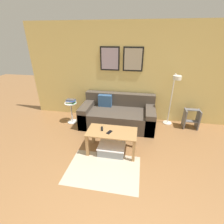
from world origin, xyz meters
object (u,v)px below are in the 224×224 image
Objects in this scene: floor_lamp at (174,92)px; remote_control at (102,129)px; couch at (118,115)px; coffee_table at (112,136)px; cell_phone at (109,132)px; storage_bin at (112,149)px; step_stool at (191,118)px; book_stack at (71,101)px; side_table at (71,111)px.

remote_control is (-1.51, -1.25, -0.45)m from floor_lamp.
remote_control is at bearing -98.39° from couch.
cell_phone reaches higher than coffee_table.
coffee_table is 0.12m from cell_phone.
remote_control is (-0.22, 0.09, 0.41)m from storage_bin.
storage_bin is 2.30m from step_stool.
remote_control is at bearing 157.31° from storage_bin.
floor_lamp is (1.30, 1.29, 0.57)m from coffee_table.
book_stack is at bearing 123.02° from remote_control.
cell_phone is at bearing -41.00° from book_stack.
book_stack reaches higher than storage_bin.
side_table is at bearing 140.32° from storage_bin.
step_stool is at bearing 36.60° from storage_bin.
step_stool is at bearing 5.00° from book_stack.
cell_phone reaches higher than storage_bin.
step_stool is at bearing 35.61° from coffee_table.
storage_bin is 2.10× the size of book_stack.
couch is at bearing 114.29° from cell_phone.
side_table is at bearing 163.16° from cell_phone.
remote_control is at bearing -140.52° from floor_lamp.
cell_phone is at bearing -144.09° from step_stool.
cell_phone is at bearing -178.94° from storage_bin.
storage_bin is 0.39× the size of floor_lamp.
coffee_table is 3.82× the size of book_stack.
floor_lamp is at bearing 5.23° from side_table.
book_stack is (-2.60, -0.25, -0.33)m from floor_lamp.
coffee_table is at bearing -135.16° from floor_lamp.
couch is at bearing 92.70° from storage_bin.
floor_lamp is 0.88m from step_stool.
floor_lamp is 1.95m from cell_phone.
remote_control reaches higher than coffee_table.
storage_bin is 2.05m from floor_lamp.
book_stack reaches higher than step_stool.
couch is 1.37× the size of floor_lamp.
remote_control is 0.19m from cell_phone.
storage_bin is 1.08× the size of step_stool.
step_stool reaches higher than coffee_table.
floor_lamp is at bearing 5.38° from book_stack.
step_stool is (3.15, 0.28, -0.36)m from book_stack.
side_table is at bearing -175.73° from couch.
couch is 1.27m from side_table.
floor_lamp reaches higher than side_table.
step_stool is (0.55, 0.03, -0.69)m from floor_lamp.
coffee_table is at bearing -144.39° from step_stool.
remote_control is 2.44m from step_stool.
book_stack is at bearing 162.92° from cell_phone.
side_table is at bearing -174.77° from floor_lamp.
cell_phone is 2.35m from step_stool.
storage_bin is at bearing -87.30° from couch.
coffee_table is 1.69m from side_table.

